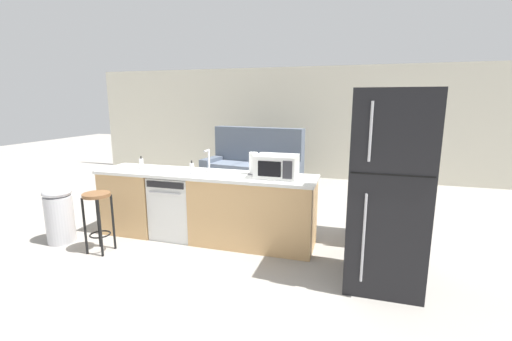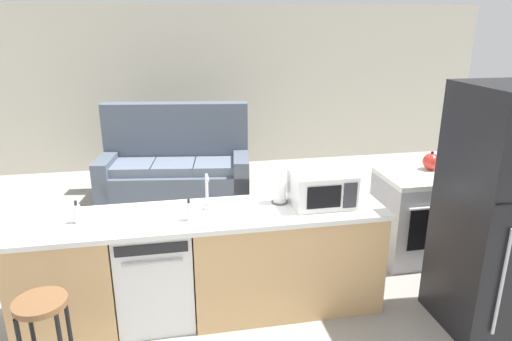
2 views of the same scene
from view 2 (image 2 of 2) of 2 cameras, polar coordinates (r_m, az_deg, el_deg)
The scene contains 14 objects.
ground_plane at distance 4.07m, azimuth -8.34°, elevation -17.19°, with size 24.00×24.00×0.00m, color gray.
wall_back at distance 7.60m, azimuth -8.16°, elevation 10.18°, with size 10.00×0.06×2.60m.
kitchen_counter at distance 3.85m, azimuth -5.01°, elevation -11.83°, with size 2.94×0.66×0.90m.
dishwasher at distance 3.85m, azimuth -12.44°, elevation -12.28°, with size 0.58×0.61×0.84m.
stove_range at distance 4.94m, azimuth 19.48°, elevation -5.41°, with size 0.76×0.68×0.90m.
refrigerator at distance 3.93m, azimuth 28.15°, elevation -4.62°, with size 0.72×0.73×1.93m.
microwave at distance 3.76m, azimuth 8.27°, elevation -2.27°, with size 0.50×0.37×0.28m.
sink_faucet at distance 3.65m, azimuth -6.13°, elevation -2.97°, with size 0.07×0.18×0.30m.
paper_towel_roll at distance 3.77m, azimuth 3.00°, elevation -2.08°, with size 0.14×0.14×0.28m.
soap_bottle at distance 3.50m, azimuth -8.37°, elevation -5.06°, with size 0.06×0.06×0.18m.
dish_soap_bottle at distance 3.68m, azimuth -21.48°, elevation -5.04°, with size 0.06×0.06×0.18m.
kettle at distance 4.95m, azimuth 21.08°, elevation 1.06°, with size 0.21×0.17×0.19m.
bar_stool at distance 3.26m, azimuth -24.92°, elevation -17.50°, with size 0.32×0.32×0.74m.
couch at distance 6.42m, azimuth -9.95°, elevation 0.28°, with size 2.11×1.18×1.27m.
Camera 2 is at (-0.06, -3.32, 2.35)m, focal length 32.00 mm.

